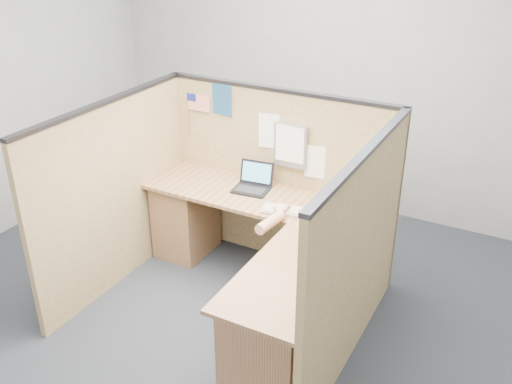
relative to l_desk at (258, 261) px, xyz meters
The scene contains 13 objects.
floor 0.52m from the l_desk, 122.80° to the right, with size 5.00×5.00×0.00m, color black.
wall_back 2.22m from the l_desk, 95.35° to the left, with size 5.00×5.00×0.00m, color gray.
cubicle_partitions 0.44m from the l_desk, 142.47° to the left, with size 2.06×1.83×1.53m.
l_desk is the anchor object (origin of this frame).
laptop 0.69m from the l_desk, 121.61° to the left, with size 0.31×0.30×0.21m.
keyboard 0.46m from the l_desk, 57.93° to the left, with size 0.48×0.26×0.03m.
mouse 0.42m from the l_desk, 65.45° to the left, with size 0.12×0.07×0.05m, color #B7B7BB.
hand_forearm 0.39m from the l_desk, 25.30° to the left, with size 0.12×0.42×0.09m.
blue_poster 1.39m from the l_desk, 136.39° to the left, with size 0.20×0.00×0.26m, color navy.
american_flag 1.48m from the l_desk, 145.19° to the left, with size 0.23×0.01×0.39m.
file_holder 0.96m from the l_desk, 94.91° to the left, with size 0.28×0.05×0.36m.
paper_left 1.06m from the l_desk, 109.34° to the left, with size 0.23×0.00×0.29m, color white.
paper_right 0.92m from the l_desk, 75.99° to the left, with size 0.21×0.00×0.27m, color white.
Camera 1 is at (1.89, -2.92, 2.77)m, focal length 40.00 mm.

